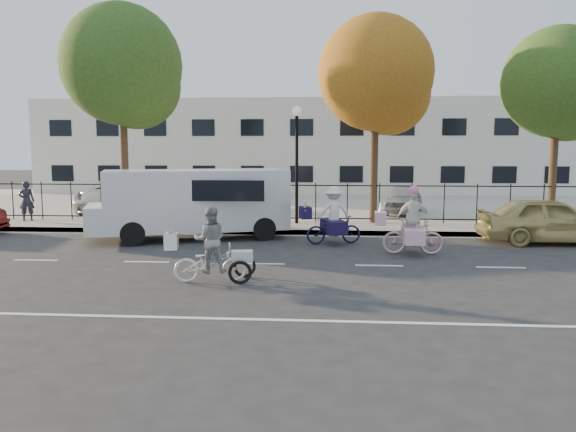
# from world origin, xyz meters

# --- Properties ---
(ground) EXTENTS (120.00, 120.00, 0.00)m
(ground) POSITION_xyz_m (0.00, 0.00, 0.00)
(ground) COLOR #333334
(road_markings) EXTENTS (60.00, 9.52, 0.01)m
(road_markings) POSITION_xyz_m (0.00, 0.00, 0.01)
(road_markings) COLOR silver
(road_markings) RESTS_ON ground
(curb) EXTENTS (60.00, 0.10, 0.15)m
(curb) POSITION_xyz_m (0.00, 5.05, 0.07)
(curb) COLOR #A8A399
(curb) RESTS_ON ground
(sidewalk) EXTENTS (60.00, 2.20, 0.15)m
(sidewalk) POSITION_xyz_m (0.00, 6.10, 0.07)
(sidewalk) COLOR #A8A399
(sidewalk) RESTS_ON ground
(parking_lot) EXTENTS (60.00, 15.60, 0.15)m
(parking_lot) POSITION_xyz_m (0.00, 15.00, 0.07)
(parking_lot) COLOR #A8A399
(parking_lot) RESTS_ON ground
(iron_fence) EXTENTS (58.00, 0.06, 1.50)m
(iron_fence) POSITION_xyz_m (0.00, 7.20, 0.90)
(iron_fence) COLOR black
(iron_fence) RESTS_ON sidewalk
(building) EXTENTS (34.00, 10.00, 6.00)m
(building) POSITION_xyz_m (0.00, 25.00, 3.00)
(building) COLOR silver
(building) RESTS_ON ground
(lamppost) EXTENTS (0.36, 0.36, 4.33)m
(lamppost) POSITION_xyz_m (0.50, 6.80, 3.11)
(lamppost) COLOR black
(lamppost) RESTS_ON sidewalk
(street_sign) EXTENTS (0.85, 0.06, 1.80)m
(street_sign) POSITION_xyz_m (-1.85, 6.80, 1.42)
(street_sign) COLOR black
(street_sign) RESTS_ON sidewalk
(zebra_trike) EXTENTS (1.96, 1.00, 1.68)m
(zebra_trike) POSITION_xyz_m (-0.88, -2.00, 0.65)
(zebra_trike) COLOR white
(zebra_trike) RESTS_ON ground
(unicorn_bike) EXTENTS (1.92, 1.33, 1.93)m
(unicorn_bike) POSITION_xyz_m (4.03, 1.63, 0.71)
(unicorn_bike) COLOR #CF9EA0
(unicorn_bike) RESTS_ON ground
(bull_bike) EXTENTS (1.99, 1.40, 1.79)m
(bull_bike) POSITION_xyz_m (1.83, 3.19, 0.72)
(bull_bike) COLOR #0F1235
(bull_bike) RESTS_ON ground
(white_van) EXTENTS (6.84, 3.93, 2.25)m
(white_van) POSITION_xyz_m (-2.72, 3.91, 1.24)
(white_van) COLOR white
(white_van) RESTS_ON ground
(gold_sedan) EXTENTS (4.31, 1.82, 1.46)m
(gold_sedan) POSITION_xyz_m (8.56, 3.80, 0.73)
(gold_sedan) COLOR tan
(gold_sedan) RESTS_ON ground
(pedestrian) EXTENTS (0.66, 0.56, 1.55)m
(pedestrian) POSITION_xyz_m (-9.99, 6.77, 0.92)
(pedestrian) COLOR black
(pedestrian) RESTS_ON sidewalk
(lot_car_a) EXTENTS (2.89, 4.42, 1.19)m
(lot_car_a) POSITION_xyz_m (-6.38, 11.06, 0.75)
(lot_car_a) COLOR #A5A7AD
(lot_car_a) RESTS_ON parking_lot
(lot_car_b) EXTENTS (2.73, 5.43, 1.47)m
(lot_car_b) POSITION_xyz_m (-7.86, 10.46, 0.89)
(lot_car_b) COLOR silver
(lot_car_b) RESTS_ON parking_lot
(lot_car_c) EXTENTS (1.76, 4.04, 1.29)m
(lot_car_c) POSITION_xyz_m (-3.66, 11.23, 0.80)
(lot_car_c) COLOR #4B4C53
(lot_car_c) RESTS_ON parking_lot
(lot_car_d) EXTENTS (2.21, 3.86, 1.24)m
(lot_car_d) POSITION_xyz_m (4.92, 10.47, 0.77)
(lot_car_d) COLOR #A0A2A7
(lot_car_d) RESTS_ON parking_lot
(tree_west) EXTENTS (4.59, 4.59, 8.42)m
(tree_west) POSITION_xyz_m (-6.09, 7.36, 5.89)
(tree_west) COLOR #442D1D
(tree_west) RESTS_ON ground
(tree_mid) EXTENTS (4.28, 4.28, 7.85)m
(tree_mid) POSITION_xyz_m (3.53, 7.36, 5.50)
(tree_mid) COLOR #442D1D
(tree_mid) RESTS_ON ground
(tree_east) EXTENTS (3.99, 3.99, 7.32)m
(tree_east) POSITION_xyz_m (10.05, 7.36, 5.12)
(tree_east) COLOR #442D1D
(tree_east) RESTS_ON ground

